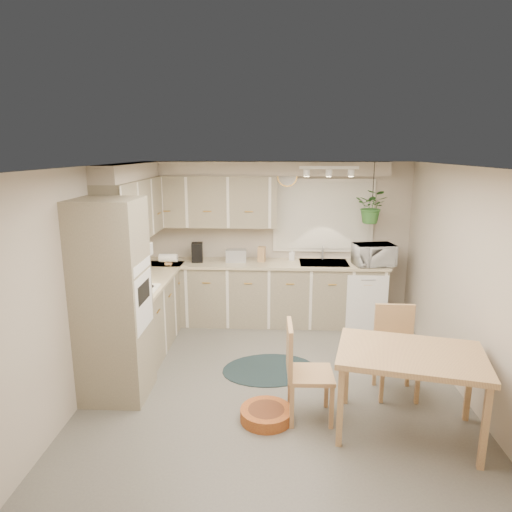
% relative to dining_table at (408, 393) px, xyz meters
% --- Properties ---
extents(floor, '(4.20, 4.20, 0.00)m').
position_rel_dining_table_xyz_m(floor, '(-1.21, 0.93, -0.40)').
color(floor, '#615F56').
rests_on(floor, ground).
extents(ceiling, '(4.20, 4.20, 0.00)m').
position_rel_dining_table_xyz_m(ceiling, '(-1.21, 0.93, 2.00)').
color(ceiling, white).
rests_on(ceiling, wall_back).
extents(wall_back, '(4.00, 0.04, 2.40)m').
position_rel_dining_table_xyz_m(wall_back, '(-1.21, 3.03, 0.80)').
color(wall_back, '#AFA290').
rests_on(wall_back, floor).
extents(wall_front, '(4.00, 0.04, 2.40)m').
position_rel_dining_table_xyz_m(wall_front, '(-1.21, -1.17, 0.80)').
color(wall_front, '#AFA290').
rests_on(wall_front, floor).
extents(wall_left, '(0.04, 4.20, 2.40)m').
position_rel_dining_table_xyz_m(wall_left, '(-3.21, 0.93, 0.80)').
color(wall_left, '#AFA290').
rests_on(wall_left, floor).
extents(wall_right, '(0.04, 4.20, 2.40)m').
position_rel_dining_table_xyz_m(wall_right, '(0.79, 0.93, 0.80)').
color(wall_right, '#AFA290').
rests_on(wall_right, floor).
extents(base_cab_left, '(0.60, 1.85, 0.90)m').
position_rel_dining_table_xyz_m(base_cab_left, '(-2.91, 1.80, 0.05)').
color(base_cab_left, gray).
rests_on(base_cab_left, floor).
extents(base_cab_back, '(3.60, 0.60, 0.90)m').
position_rel_dining_table_xyz_m(base_cab_back, '(-1.41, 2.73, 0.05)').
color(base_cab_back, gray).
rests_on(base_cab_back, floor).
extents(counter_left, '(0.64, 1.89, 0.04)m').
position_rel_dining_table_xyz_m(counter_left, '(-2.90, 1.80, 0.52)').
color(counter_left, tan).
rests_on(counter_left, base_cab_left).
extents(counter_back, '(3.64, 0.64, 0.04)m').
position_rel_dining_table_xyz_m(counter_back, '(-1.41, 2.72, 0.52)').
color(counter_back, tan).
rests_on(counter_back, base_cab_back).
extents(oven_stack, '(0.65, 0.65, 2.10)m').
position_rel_dining_table_xyz_m(oven_stack, '(-2.89, 0.55, 0.65)').
color(oven_stack, gray).
rests_on(oven_stack, floor).
extents(wall_oven_face, '(0.02, 0.56, 0.58)m').
position_rel_dining_table_xyz_m(wall_oven_face, '(-2.57, 0.55, 0.65)').
color(wall_oven_face, white).
rests_on(wall_oven_face, oven_stack).
extents(upper_cab_left, '(0.35, 2.00, 0.75)m').
position_rel_dining_table_xyz_m(upper_cab_left, '(-3.04, 1.93, 1.42)').
color(upper_cab_left, gray).
rests_on(upper_cab_left, wall_left).
extents(upper_cab_back, '(2.00, 0.35, 0.75)m').
position_rel_dining_table_xyz_m(upper_cab_back, '(-2.21, 2.85, 1.42)').
color(upper_cab_back, gray).
rests_on(upper_cab_back, wall_back).
extents(soffit_left, '(0.30, 2.00, 0.20)m').
position_rel_dining_table_xyz_m(soffit_left, '(-3.06, 1.93, 1.90)').
color(soffit_left, '#AFA290').
rests_on(soffit_left, wall_left).
extents(soffit_back, '(3.60, 0.30, 0.20)m').
position_rel_dining_table_xyz_m(soffit_back, '(-1.41, 2.88, 1.90)').
color(soffit_back, '#AFA290').
rests_on(soffit_back, wall_back).
extents(cooktop, '(0.52, 0.58, 0.02)m').
position_rel_dining_table_xyz_m(cooktop, '(-2.89, 1.23, 0.54)').
color(cooktop, white).
rests_on(cooktop, counter_left).
extents(range_hood, '(0.40, 0.60, 0.14)m').
position_rel_dining_table_xyz_m(range_hood, '(-2.91, 1.23, 1.00)').
color(range_hood, white).
rests_on(range_hood, upper_cab_left).
extents(window_blinds, '(1.40, 0.02, 1.00)m').
position_rel_dining_table_xyz_m(window_blinds, '(-0.51, 3.00, 1.20)').
color(window_blinds, white).
rests_on(window_blinds, wall_back).
extents(window_frame, '(1.50, 0.02, 1.10)m').
position_rel_dining_table_xyz_m(window_frame, '(-0.51, 3.01, 1.20)').
color(window_frame, beige).
rests_on(window_frame, wall_back).
extents(sink, '(0.70, 0.48, 0.10)m').
position_rel_dining_table_xyz_m(sink, '(-0.51, 2.73, 0.50)').
color(sink, '#B5B8BD').
rests_on(sink, counter_back).
extents(dishwasher_front, '(0.58, 0.02, 0.83)m').
position_rel_dining_table_xyz_m(dishwasher_front, '(0.09, 2.42, 0.02)').
color(dishwasher_front, white).
rests_on(dishwasher_front, base_cab_back).
extents(track_light_bar, '(0.80, 0.04, 0.04)m').
position_rel_dining_table_xyz_m(track_light_bar, '(-0.51, 2.48, 1.93)').
color(track_light_bar, white).
rests_on(track_light_bar, ceiling).
extents(wall_clock, '(0.30, 0.03, 0.30)m').
position_rel_dining_table_xyz_m(wall_clock, '(-1.06, 3.00, 1.78)').
color(wall_clock, '#EAB252').
rests_on(wall_clock, wall_back).
extents(dining_table, '(1.43, 1.11, 0.80)m').
position_rel_dining_table_xyz_m(dining_table, '(0.00, 0.00, 0.00)').
color(dining_table, tan).
rests_on(dining_table, floor).
extents(chair_left, '(0.46, 0.46, 0.97)m').
position_rel_dining_table_xyz_m(chair_left, '(-0.87, 0.21, 0.08)').
color(chair_left, tan).
rests_on(chair_left, floor).
extents(chair_back, '(0.45, 0.45, 0.95)m').
position_rel_dining_table_xyz_m(chair_back, '(0.07, 0.69, 0.07)').
color(chair_back, tan).
rests_on(chair_back, floor).
extents(braided_rug, '(1.26, 1.03, 0.01)m').
position_rel_dining_table_xyz_m(braided_rug, '(-1.28, 1.17, -0.40)').
color(braided_rug, black).
rests_on(braided_rug, floor).
extents(pet_bed, '(0.60, 0.60, 0.12)m').
position_rel_dining_table_xyz_m(pet_bed, '(-1.30, 0.13, -0.34)').
color(pet_bed, '#A65E21').
rests_on(pet_bed, floor).
extents(microwave, '(0.60, 0.41, 0.38)m').
position_rel_dining_table_xyz_m(microwave, '(0.19, 2.63, 0.73)').
color(microwave, white).
rests_on(microwave, counter_back).
extents(soap_bottle, '(0.10, 0.19, 0.08)m').
position_rel_dining_table_xyz_m(soap_bottle, '(-0.98, 2.88, 0.58)').
color(soap_bottle, white).
rests_on(soap_bottle, counter_back).
extents(hanging_plant, '(0.58, 0.61, 0.37)m').
position_rel_dining_table_xyz_m(hanging_plant, '(0.13, 2.63, 1.34)').
color(hanging_plant, '#2E6127').
rests_on(hanging_plant, ceiling).
extents(coffee_maker, '(0.18, 0.21, 0.28)m').
position_rel_dining_table_xyz_m(coffee_maker, '(-2.39, 2.73, 0.68)').
color(coffee_maker, black).
rests_on(coffee_maker, counter_back).
extents(toaster, '(0.31, 0.18, 0.18)m').
position_rel_dining_table_xyz_m(toaster, '(-1.81, 2.75, 0.63)').
color(toaster, '#B5B8BD').
rests_on(toaster, counter_back).
extents(knife_block, '(0.12, 0.12, 0.22)m').
position_rel_dining_table_xyz_m(knife_block, '(-1.43, 2.78, 0.65)').
color(knife_block, tan).
rests_on(knife_block, counter_back).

